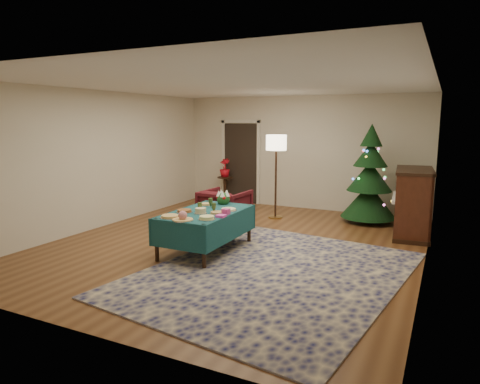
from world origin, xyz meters
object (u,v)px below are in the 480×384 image
at_px(christmas_tree, 370,178).
at_px(piano, 413,203).
at_px(gift_box, 226,212).
at_px(buffet_table, 206,219).
at_px(potted_plant, 225,172).
at_px(floor_lamp, 276,148).
at_px(side_table, 225,190).
at_px(armchair, 225,207).

height_order(christmas_tree, piano, christmas_tree).
relative_size(gift_box, piano, 0.07).
xyz_separation_m(buffet_table, gift_box, (0.40, -0.06, 0.18)).
xyz_separation_m(gift_box, potted_plant, (-2.06, 3.83, 0.11)).
bearing_deg(piano, christmas_tree, 140.89).
bearing_deg(piano, floor_lamp, 175.24).
height_order(buffet_table, piano, piano).
distance_m(gift_box, potted_plant, 4.35).
relative_size(side_table, piano, 0.46).
xyz_separation_m(floor_lamp, side_table, (-1.79, 1.01, -1.20)).
xyz_separation_m(buffet_table, armchair, (-0.42, 1.45, -0.10)).
bearing_deg(buffet_table, christmas_tree, 58.17).
relative_size(armchair, christmas_tree, 0.42).
distance_m(armchair, floor_lamp, 1.81).
xyz_separation_m(buffet_table, piano, (2.94, 2.53, 0.07)).
height_order(buffet_table, side_table, side_table).
distance_m(floor_lamp, christmas_tree, 2.05).
distance_m(gift_box, side_table, 4.37).
bearing_deg(potted_plant, floor_lamp, -29.50).
bearing_deg(side_table, piano, -15.19).
relative_size(buffet_table, potted_plant, 3.65).
distance_m(side_table, piano, 4.77).
bearing_deg(potted_plant, buffet_table, -66.30).
distance_m(buffet_table, piano, 3.88).
bearing_deg(christmas_tree, floor_lamp, -165.00).
height_order(floor_lamp, side_table, floor_lamp).
distance_m(armchair, potted_plant, 2.67).
bearing_deg(piano, buffet_table, -139.32).
height_order(armchair, floor_lamp, floor_lamp).
relative_size(buffet_table, armchair, 1.99).
xyz_separation_m(floor_lamp, potted_plant, (-1.79, 1.01, -0.72)).
xyz_separation_m(armchair, piano, (3.36, 1.08, 0.18)).
relative_size(gift_box, armchair, 0.12).
xyz_separation_m(gift_box, floor_lamp, (-0.26, 2.82, 0.83)).
bearing_deg(gift_box, buffet_table, 171.56).
xyz_separation_m(armchair, side_table, (-1.24, 2.33, -0.10)).
relative_size(buffet_table, side_table, 2.48).
xyz_separation_m(potted_plant, christmas_tree, (3.68, -0.51, 0.10)).
relative_size(floor_lamp, side_table, 2.63).
bearing_deg(armchair, floor_lamp, -109.94).
distance_m(buffet_table, floor_lamp, 2.94).
relative_size(gift_box, christmas_tree, 0.05).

